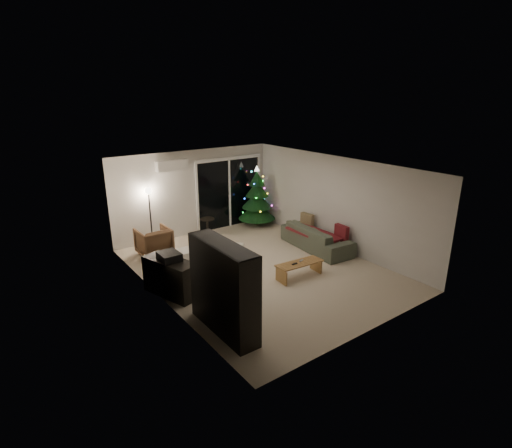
{
  "coord_description": "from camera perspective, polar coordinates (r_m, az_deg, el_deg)",
  "views": [
    {
      "loc": [
        -5.26,
        -7.05,
        4.07
      ],
      "look_at": [
        0.1,
        0.3,
        1.05
      ],
      "focal_mm": 28.0,
      "sensor_mm": 36.0,
      "label": 1
    }
  ],
  "objects": [
    {
      "name": "sofa_throw",
      "position": [
        10.83,
        8.3,
        -1.29
      ],
      "size": [
        0.68,
        1.58,
        0.05
      ],
      "primitive_type": "cube",
      "color": "maroon",
      "rests_on": "sofa"
    },
    {
      "name": "cushion_b",
      "position": [
        10.62,
        12.12,
        -1.26
      ],
      "size": [
        0.16,
        0.43,
        0.42
      ],
      "primitive_type": "cube",
      "rotation": [
        0.0,
        0.0,
        -0.07
      ],
      "color": "maroon",
      "rests_on": "sofa"
    },
    {
      "name": "media_cabinet",
      "position": [
        8.59,
        -12.08,
        -7.45
      ],
      "size": [
        0.81,
        1.33,
        0.78
      ],
      "primitive_type": "cube",
      "rotation": [
        0.0,
        0.0,
        0.3
      ],
      "color": "black",
      "rests_on": "floor"
    },
    {
      "name": "side_table",
      "position": [
        11.91,
        -6.95,
        -0.41
      ],
      "size": [
        0.44,
        0.44,
        0.53
      ],
      "primitive_type": "cylinder",
      "rotation": [
        0.0,
        0.0,
        -0.05
      ],
      "color": "black",
      "rests_on": "floor"
    },
    {
      "name": "christmas_tree",
      "position": [
        12.59,
        0.13,
        4.04
      ],
      "size": [
        1.54,
        1.54,
        1.91
      ],
      "primitive_type": "cone",
      "rotation": [
        0.0,
        0.0,
        -0.38
      ],
      "color": "#143717",
      "rests_on": "floor"
    },
    {
      "name": "remote_b",
      "position": [
        9.31,
        6.49,
        -5.19
      ],
      "size": [
        0.14,
        0.08,
        0.02
      ],
      "primitive_type": "cube",
      "rotation": [
        0.0,
        0.0,
        0.35
      ],
      "color": "slate",
      "rests_on": "coffee_table"
    },
    {
      "name": "coffee_table",
      "position": [
        9.29,
        6.2,
        -6.5
      ],
      "size": [
        1.15,
        0.48,
        0.36
      ],
      "primitive_type": null,
      "rotation": [
        0.0,
        0.0,
        -0.07
      ],
      "color": "#A2783D",
      "rests_on": "floor"
    },
    {
      "name": "room",
      "position": [
        10.72,
        -2.22,
        1.8
      ],
      "size": [
        6.5,
        7.51,
        2.6
      ],
      "color": "beige",
      "rests_on": "ground"
    },
    {
      "name": "cushion_a",
      "position": [
        11.47,
        7.33,
        0.48
      ],
      "size": [
        0.16,
        0.43,
        0.42
      ],
      "primitive_type": "cube",
      "rotation": [
        0.0,
        0.0,
        0.09
      ],
      "color": "#937B57",
      "rests_on": "sofa"
    },
    {
      "name": "floor_lamp",
      "position": [
        11.32,
        -14.82,
        0.87
      ],
      "size": [
        0.25,
        0.25,
        1.57
      ],
      "primitive_type": "cylinder",
      "color": "black",
      "rests_on": "floor"
    },
    {
      "name": "remote_a",
      "position": [
        9.12,
        5.54,
        -5.67
      ],
      "size": [
        0.14,
        0.04,
        0.02
      ],
      "primitive_type": "cube",
      "color": "black",
      "rests_on": "coffee_table"
    },
    {
      "name": "armchair",
      "position": [
        10.7,
        -14.38,
        -2.47
      ],
      "size": [
        0.8,
        0.82,
        0.74
      ],
      "primitive_type": "imported",
      "rotation": [
        0.0,
        0.0,
        3.14
      ],
      "color": "brown",
      "rests_on": "floor"
    },
    {
      "name": "stereo",
      "position": [
        8.39,
        -12.29,
        -4.54
      ],
      "size": [
        0.39,
        0.47,
        0.17
      ],
      "primitive_type": "cube",
      "color": "black",
      "rests_on": "media_cabinet"
    },
    {
      "name": "bookshelf",
      "position": [
        6.95,
        -6.11,
        -9.54
      ],
      "size": [
        0.92,
        1.7,
        1.66
      ],
      "primitive_type": null,
      "rotation": [
        0.0,
        0.0,
        -0.32
      ],
      "color": "black",
      "rests_on": "floor"
    },
    {
      "name": "cardboard_box_b",
      "position": [
        10.53,
        -2.71,
        -3.64
      ],
      "size": [
        0.46,
        0.45,
        0.26
      ],
      "primitive_type": "cube",
      "rotation": [
        0.0,
        0.0,
        0.75
      ],
      "color": "beige",
      "rests_on": "floor"
    },
    {
      "name": "sofa",
      "position": [
        10.95,
        8.64,
        -1.89
      ],
      "size": [
        1.05,
        2.26,
        0.64
      ],
      "primitive_type": "imported",
      "rotation": [
        0.0,
        0.0,
        1.48
      ],
      "color": "#434A3B",
      "rests_on": "floor"
    },
    {
      "name": "ottoman",
      "position": [
        9.95,
        -9.71,
        -4.75
      ],
      "size": [
        0.48,
        0.48,
        0.41
      ],
      "primitive_type": "cube",
      "rotation": [
        0.0,
        0.0,
        -0.04
      ],
      "color": "beige",
      "rests_on": "floor"
    },
    {
      "name": "cardboard_box_a",
      "position": [
        9.28,
        -7.58,
        -6.68
      ],
      "size": [
        0.54,
        0.46,
        0.33
      ],
      "primitive_type": "cube",
      "rotation": [
        0.0,
        0.0,
        -0.24
      ],
      "color": "beige",
      "rests_on": "floor"
    }
  ]
}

